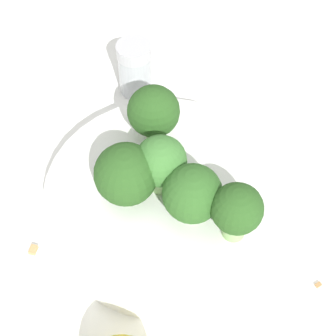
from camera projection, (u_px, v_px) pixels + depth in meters
ground_plane at (168, 207)px, 0.53m from camera, size 3.00×3.00×0.00m
bowl at (168, 198)px, 0.52m from camera, size 0.22×0.22×0.03m
broccoli_floret_0 at (192, 194)px, 0.46m from camera, size 0.05×0.05×0.06m
broccoli_floret_1 at (154, 112)px, 0.51m from camera, size 0.05×0.05×0.06m
broccoli_floret_2 at (126, 175)px, 0.47m from camera, size 0.05×0.05×0.06m
broccoli_floret_3 at (162, 159)px, 0.48m from camera, size 0.05×0.05×0.06m
broccoli_floret_4 at (237, 211)px, 0.45m from camera, size 0.04×0.04×0.06m
pepper_shaker at (135, 68)px, 0.60m from camera, size 0.04×0.04×0.06m
almond_crumb_0 at (319, 284)px, 0.48m from camera, size 0.01×0.01×0.01m
almond_crumb_2 at (33, 249)px, 0.50m from camera, size 0.01×0.01×0.01m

